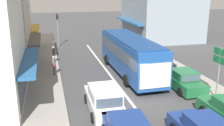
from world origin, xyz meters
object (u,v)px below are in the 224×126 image
object	(u,v)px
wagon_queue_gap_filler	(104,100)
traffic_light_downstreet	(57,25)
city_bus	(130,53)
parked_sedan_kerb_second	(183,81)
parked_wagon_kerb_rear	(137,48)
directional_road_sign	(220,61)
pedestrian_with_handbag_near	(54,53)
pedestrian_browsing_midblock	(54,64)
parked_sedan_kerb_third	(157,62)

from	to	relation	value
wagon_queue_gap_filler	traffic_light_downstreet	size ratio (longest dim) A/B	1.08
wagon_queue_gap_filler	city_bus	bearing A→B (deg)	60.54
parked_sedan_kerb_second	parked_wagon_kerb_rear	distance (m)	10.96
parked_wagon_kerb_rear	directional_road_sign	distance (m)	13.47
city_bus	pedestrian_with_handbag_near	size ratio (longest dim) A/B	6.68
parked_wagon_kerb_rear	pedestrian_browsing_midblock	world-z (taller)	pedestrian_browsing_midblock
parked_wagon_kerb_rear	pedestrian_with_handbag_near	distance (m)	9.45
parked_wagon_kerb_rear	pedestrian_browsing_midblock	distance (m)	10.96
parked_wagon_kerb_rear	pedestrian_with_handbag_near	bearing A→B (deg)	-170.35
city_bus	wagon_queue_gap_filler	distance (m)	7.76
parked_wagon_kerb_rear	directional_road_sign	bearing A→B (deg)	-85.82
city_bus	traffic_light_downstreet	bearing A→B (deg)	112.93
wagon_queue_gap_filler	directional_road_sign	distance (m)	7.96
parked_wagon_kerb_rear	pedestrian_with_handbag_near	xyz separation A→B (m)	(-9.31, -1.58, 0.32)
pedestrian_with_handbag_near	pedestrian_browsing_midblock	xyz separation A→B (m)	(-0.11, -4.01, 0.00)
wagon_queue_gap_filler	directional_road_sign	xyz separation A→B (m)	(7.72, -0.10, 1.96)
city_bus	parked_sedan_kerb_second	bearing A→B (deg)	-58.37
wagon_queue_gap_filler	directional_road_sign	world-z (taller)	directional_road_sign
parked_sedan_kerb_second	directional_road_sign	xyz separation A→B (m)	(1.20, -2.33, 2.04)
directional_road_sign	city_bus	bearing A→B (deg)	120.17
parked_sedan_kerb_third	parked_wagon_kerb_rear	bearing A→B (deg)	90.43
city_bus	pedestrian_browsing_midblock	xyz separation A→B (m)	(-6.45, 0.91, -0.81)
directional_road_sign	pedestrian_browsing_midblock	size ratio (longest dim) A/B	2.21
parked_sedan_kerb_third	traffic_light_downstreet	world-z (taller)	traffic_light_downstreet
wagon_queue_gap_filler	traffic_light_downstreet	bearing A→B (deg)	95.00
wagon_queue_gap_filler	parked_sedan_kerb_third	distance (m)	10.19
parked_sedan_kerb_second	pedestrian_with_handbag_near	xyz separation A→B (m)	(-9.08, 9.38, 0.40)
city_bus	wagon_queue_gap_filler	bearing A→B (deg)	-119.46
traffic_light_downstreet	pedestrian_with_handbag_near	world-z (taller)	traffic_light_downstreet
directional_road_sign	parked_sedan_kerb_second	bearing A→B (deg)	117.27
directional_road_sign	pedestrian_browsing_midblock	xyz separation A→B (m)	(-10.39, 7.69, -1.64)
parked_sedan_kerb_third	pedestrian_with_handbag_near	size ratio (longest dim) A/B	2.60
wagon_queue_gap_filler	traffic_light_downstreet	distance (m)	19.86
city_bus	directional_road_sign	xyz separation A→B (m)	(3.94, -6.78, 0.82)
traffic_light_downstreet	pedestrian_with_handbag_near	distance (m)	8.30
traffic_light_downstreet	pedestrian_with_handbag_near	xyz separation A→B (m)	(-0.85, -8.07, -1.79)
parked_wagon_kerb_rear	pedestrian_with_handbag_near	world-z (taller)	pedestrian_with_handbag_near
parked_wagon_kerb_rear	pedestrian_browsing_midblock	xyz separation A→B (m)	(-9.42, -5.60, 0.32)
wagon_queue_gap_filler	pedestrian_browsing_midblock	world-z (taller)	pedestrian_browsing_midblock
parked_wagon_kerb_rear	parked_sedan_kerb_second	bearing A→B (deg)	-91.20
traffic_light_downstreet	pedestrian_browsing_midblock	world-z (taller)	traffic_light_downstreet
pedestrian_browsing_midblock	wagon_queue_gap_filler	bearing A→B (deg)	-70.59
city_bus	pedestrian_browsing_midblock	size ratio (longest dim) A/B	6.68
parked_sedan_kerb_third	pedestrian_with_handbag_near	bearing A→B (deg)	156.80
directional_road_sign	pedestrian_browsing_midblock	world-z (taller)	directional_road_sign
city_bus	parked_wagon_kerb_rear	world-z (taller)	city_bus
wagon_queue_gap_filler	directional_road_sign	bearing A→B (deg)	-0.72
city_bus	parked_sedan_kerb_third	size ratio (longest dim) A/B	2.57
parked_sedan_kerb_second	parked_wagon_kerb_rear	xyz separation A→B (m)	(0.23, 10.96, 0.08)
traffic_light_downstreet	directional_road_sign	distance (m)	21.91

